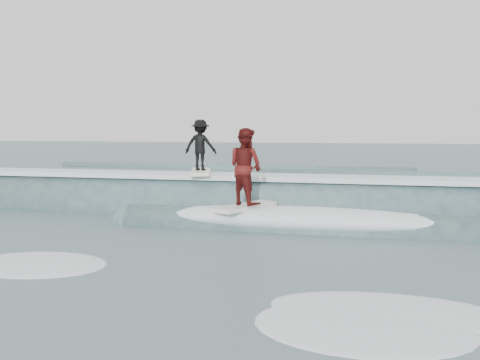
# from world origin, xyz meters

# --- Properties ---
(ground) EXTENTS (160.00, 160.00, 0.00)m
(ground) POSITION_xyz_m (0.00, 0.00, 0.00)
(ground) COLOR #3F545C
(ground) RESTS_ON ground
(breaking_wave) EXTENTS (22.96, 3.88, 2.20)m
(breaking_wave) POSITION_xyz_m (0.25, 5.59, 0.04)
(breaking_wave) COLOR #325055
(breaking_wave) RESTS_ON ground
(surfer_black) EXTENTS (1.07, 2.07, 1.60)m
(surfer_black) POSITION_xyz_m (-1.45, 5.89, 1.92)
(surfer_black) COLOR white
(surfer_black) RESTS_ON ground
(surfer_red) EXTENTS (1.33, 2.05, 2.01)m
(surfer_red) POSITION_xyz_m (0.43, 3.69, 1.48)
(surfer_red) COLOR white
(surfer_red) RESTS_ON ground
(whitewater) EXTENTS (13.16, 5.52, 0.10)m
(whitewater) POSITION_xyz_m (0.19, -1.18, 0.00)
(whitewater) COLOR white
(whitewater) RESTS_ON ground
(far_swells) EXTENTS (40.91, 8.65, 0.80)m
(far_swells) POSITION_xyz_m (-0.71, 17.65, 0.00)
(far_swells) COLOR #325055
(far_swells) RESTS_ON ground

